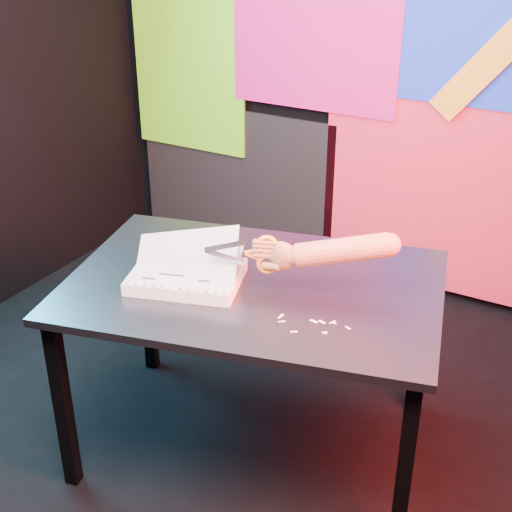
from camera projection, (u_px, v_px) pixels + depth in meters
The scene contains 7 objects.
room at pixel (199, 105), 2.44m from camera, with size 3.01×3.01×2.71m.
backdrop at pixel (366, 115), 3.73m from camera, with size 2.88×0.05×2.08m.
work_table at pixel (254, 301), 2.60m from camera, with size 1.51×1.18×0.75m.
printout_stack at pixel (187, 276), 2.55m from camera, with size 0.46×0.39×0.20m.
scissors at pixel (262, 254), 2.44m from camera, with size 0.25×0.10×0.15m.
hand_forearm at pixel (332, 251), 2.39m from camera, with size 0.46×0.21×0.16m.
paper_clippings at pixel (313, 324), 2.31m from camera, with size 0.24×0.13×0.00m.
Camera 1 is at (1.35, -2.00, 2.00)m, focal length 50.00 mm.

